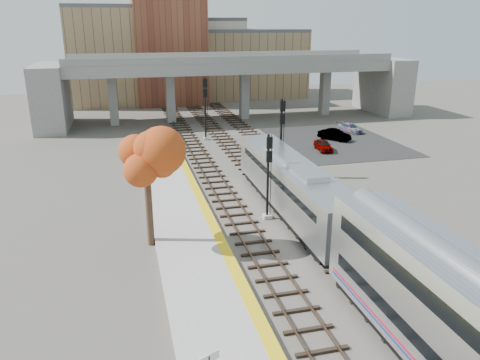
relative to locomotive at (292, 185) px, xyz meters
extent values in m
plane|color=#47423D|center=(-1.00, -8.14, -2.28)|extent=(160.00, 160.00, 0.00)
cube|color=#9E9E99|center=(-8.25, -8.14, -2.10)|extent=(4.50, 60.00, 0.35)
cube|color=yellow|center=(-6.35, -8.14, -1.92)|extent=(0.70, 60.00, 0.01)
cube|color=black|center=(-4.20, 4.36, -2.21)|extent=(2.50, 95.00, 0.14)
cube|color=brown|center=(-4.92, 4.36, -2.10)|extent=(0.07, 95.00, 0.14)
cube|color=brown|center=(-3.48, 4.36, -2.10)|extent=(0.07, 95.00, 0.14)
cube|color=black|center=(0.00, 4.36, -2.21)|extent=(2.50, 95.00, 0.14)
cube|color=brown|center=(-0.72, 4.36, -2.10)|extent=(0.07, 95.00, 0.14)
cube|color=brown|center=(0.72, 4.36, -2.10)|extent=(0.07, 95.00, 0.14)
cube|color=black|center=(4.00, 4.36, -2.21)|extent=(2.50, 95.00, 0.14)
cube|color=brown|center=(3.28, 4.36, -2.10)|extent=(0.07, 95.00, 0.14)
cube|color=brown|center=(4.72, 4.36, -2.10)|extent=(0.07, 95.00, 0.14)
cube|color=slate|center=(4.00, 36.86, 5.47)|extent=(46.00, 10.00, 1.50)
cube|color=slate|center=(4.00, 32.06, 6.72)|extent=(46.00, 0.20, 1.00)
cube|color=slate|center=(4.00, 41.66, 6.72)|extent=(46.00, 0.20, 1.00)
cube|color=slate|center=(-13.00, 36.86, 1.22)|extent=(1.20, 1.60, 7.00)
cube|color=slate|center=(-5.00, 36.86, 1.22)|extent=(1.20, 1.60, 7.00)
cube|color=slate|center=(6.00, 36.86, 1.22)|extent=(1.20, 1.60, 7.00)
cube|color=slate|center=(19.00, 36.86, 1.22)|extent=(1.20, 1.60, 7.00)
cube|color=slate|center=(-21.00, 36.86, 1.97)|extent=(4.00, 12.00, 8.50)
cube|color=slate|center=(29.00, 36.86, 1.97)|extent=(4.00, 12.00, 8.50)
cube|color=#927A55|center=(-11.00, 56.86, 5.72)|extent=(18.00, 14.00, 16.00)
cube|color=#4C4C4F|center=(-11.00, 56.86, 14.02)|extent=(18.00, 14.00, 0.60)
cube|color=beige|center=(3.00, 61.86, 4.72)|extent=(16.00, 16.00, 14.00)
cube|color=#4C4C4F|center=(3.00, 61.86, 12.02)|extent=(16.00, 16.00, 0.60)
cube|color=brown|center=(-3.00, 53.86, 7.72)|extent=(12.00, 10.00, 20.00)
cube|color=#927A55|center=(13.00, 59.86, 3.72)|extent=(20.00, 14.00, 12.00)
cube|color=#4C4C4F|center=(13.00, 59.86, 10.02)|extent=(20.00, 14.00, 0.60)
cube|color=black|center=(13.00, 19.86, -2.26)|extent=(14.00, 18.00, 0.04)
cube|color=#A8AAB2|center=(0.00, -0.01, 0.07)|extent=(3.00, 19.00, 3.20)
cube|color=black|center=(0.00, 9.51, 0.67)|extent=(2.20, 0.06, 1.10)
cube|color=black|center=(0.00, -0.01, 0.67)|extent=(3.02, 16.15, 0.50)
cube|color=black|center=(0.00, -0.01, -1.78)|extent=(2.70, 17.10, 0.50)
cube|color=#A8AAB2|center=(0.00, -0.01, 1.87)|extent=(1.60, 9.50, 0.40)
cube|color=#9E9E99|center=(-2.10, -0.60, -2.13)|extent=(0.60, 0.60, 0.30)
cylinder|color=black|center=(-2.10, -0.60, 0.91)|extent=(0.18, 0.18, 6.38)
cube|color=black|center=(-2.10, -0.85, 3.55)|extent=(0.41, 0.18, 0.82)
cube|color=black|center=(-2.10, -0.85, 2.55)|extent=(0.41, 0.18, 0.82)
cube|color=#9E9E99|center=(2.00, 8.46, -2.13)|extent=(0.60, 0.60, 0.30)
cylinder|color=black|center=(2.00, 8.46, 1.39)|extent=(0.21, 0.21, 7.34)
cube|color=black|center=(2.00, 8.21, 4.44)|extent=(0.47, 0.18, 0.94)
cube|color=black|center=(2.00, 8.21, 3.28)|extent=(0.47, 0.18, 0.94)
cube|color=#9E9E99|center=(-2.10, 24.70, -2.13)|extent=(0.60, 0.60, 0.30)
cylinder|color=black|center=(-2.10, 24.70, 1.54)|extent=(0.22, 0.22, 7.63)
cube|color=black|center=(-2.10, 24.45, 4.69)|extent=(0.49, 0.18, 0.98)
cube|color=black|center=(-2.10, 24.45, 3.50)|extent=(0.49, 0.18, 0.98)
cube|color=white|center=(-9.61, -17.49, 0.17)|extent=(0.84, 0.42, 0.35)
cylinder|color=#382619|center=(-10.73, -2.82, 0.50)|extent=(0.44, 0.44, 5.56)
ellipsoid|color=red|center=(-10.73, -2.82, 3.68)|extent=(3.60, 3.60, 3.97)
imported|color=#99999E|center=(9.82, 16.24, -1.63)|extent=(1.76, 3.70, 1.22)
imported|color=#99999E|center=(13.18, 20.51, -1.57)|extent=(3.55, 4.08, 1.33)
imported|color=#99999E|center=(17.08, 24.05, -1.67)|extent=(2.63, 4.18, 1.13)
camera|label=1|loc=(-11.92, -31.07, 11.53)|focal=35.00mm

